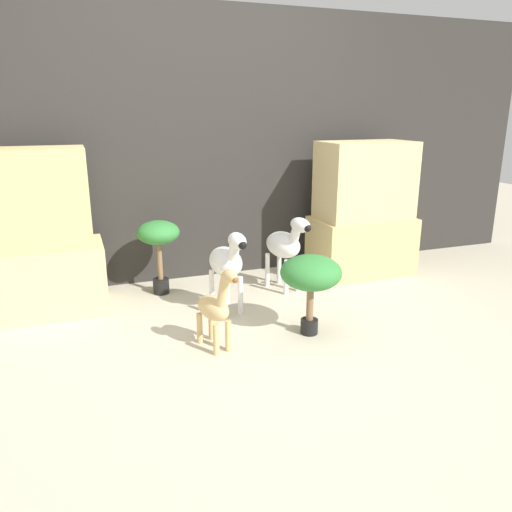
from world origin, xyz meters
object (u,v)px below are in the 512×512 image
potted_palm_back (158,238)px  zebra_left (227,261)px  potted_palm_front (311,275)px  giraffe_figurine (215,307)px  zebra_right (286,244)px

potted_palm_back → zebra_left: bearing=-55.2°
zebra_left → potted_palm_front: size_ratio=1.19×
giraffe_figurine → potted_palm_back: 1.09m
potted_palm_front → potted_palm_back: size_ratio=0.90×
zebra_left → giraffe_figurine: 0.58m
zebra_left → potted_palm_back: size_ratio=1.06×
giraffe_figurine → potted_palm_back: potted_palm_back is taller
potted_palm_back → zebra_right: bearing=-15.7°
giraffe_figurine → potted_palm_front: 0.64m
zebra_left → potted_palm_front: bearing=-53.4°
zebra_right → zebra_left: 0.63m
zebra_right → zebra_left: size_ratio=1.00×
zebra_left → potted_palm_back: (-0.38, 0.55, 0.07)m
giraffe_figurine → potted_palm_back: bearing=97.8°
zebra_right → zebra_left: same height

